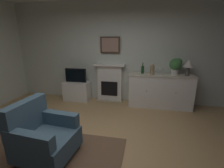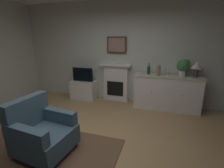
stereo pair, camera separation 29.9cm
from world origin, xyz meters
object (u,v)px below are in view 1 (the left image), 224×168
at_px(tv_cabinet, 77,91).
at_px(wine_glass_left, 159,70).
at_px(wine_glass_center, 163,70).
at_px(armchair, 43,136).
at_px(table_lamp, 188,65).
at_px(tv_set, 76,75).
at_px(wine_bottle, 143,69).
at_px(framed_picture, 110,45).
at_px(vase_decorative, 152,69).
at_px(fireplace_unit, 110,83).
at_px(sideboard_cabinet, 160,91).
at_px(potted_plant_small, 176,65).

bearing_deg(tv_cabinet, wine_glass_left, 0.03).
bearing_deg(wine_glass_center, armchair, -129.03).
relative_size(table_lamp, tv_cabinet, 0.53).
height_order(tv_cabinet, tv_set, tv_set).
bearing_deg(table_lamp, wine_bottle, 177.59).
relative_size(framed_picture, vase_decorative, 1.96).
relative_size(fireplace_unit, tv_set, 1.77).
xyz_separation_m(fireplace_unit, vase_decorative, (1.17, -0.23, 0.49)).
bearing_deg(tv_cabinet, vase_decorative, -1.73).
height_order(framed_picture, armchair, framed_picture).
xyz_separation_m(sideboard_cabinet, potted_plant_small, (0.34, 0.05, 0.70)).
height_order(table_lamp, tv_set, table_lamp).
bearing_deg(vase_decorative, fireplace_unit, 169.03).
distance_m(tv_set, armchair, 2.47).
relative_size(wine_bottle, wine_glass_center, 1.76).
height_order(sideboard_cabinet, wine_glass_center, wine_glass_center).
relative_size(fireplace_unit, armchair, 1.20).
xyz_separation_m(table_lamp, wine_glass_left, (-0.70, 0.02, -0.16)).
height_order(wine_glass_center, tv_cabinet, wine_glass_center).
xyz_separation_m(table_lamp, tv_set, (-3.01, -0.01, -0.41)).
bearing_deg(table_lamp, framed_picture, 173.77).
bearing_deg(framed_picture, fireplace_unit, -90.00).
xyz_separation_m(sideboard_cabinet, wine_glass_center, (0.03, -0.01, 0.57)).
bearing_deg(table_lamp, wine_glass_left, 178.68).
bearing_deg(framed_picture, sideboard_cabinet, -8.92).
height_order(wine_bottle, tv_cabinet, wine_bottle).
distance_m(sideboard_cabinet, potted_plant_small, 0.78).
relative_size(fireplace_unit, framed_picture, 2.00).
xyz_separation_m(framed_picture, vase_decorative, (1.17, -0.27, -0.59)).
height_order(tv_cabinet, potted_plant_small, potted_plant_small).
xyz_separation_m(wine_bottle, potted_plant_small, (0.83, -0.00, 0.15)).
xyz_separation_m(tv_cabinet, potted_plant_small, (2.73, 0.03, 0.87)).
xyz_separation_m(table_lamp, potted_plant_small, (-0.28, 0.05, -0.02)).
relative_size(fireplace_unit, table_lamp, 2.75).
bearing_deg(fireplace_unit, tv_cabinet, -170.55).
bearing_deg(wine_glass_left, tv_cabinet, -179.97).
distance_m(wine_glass_left, potted_plant_small, 0.44).
xyz_separation_m(wine_glass_center, potted_plant_small, (0.31, 0.05, 0.13)).
relative_size(vase_decorative, potted_plant_small, 0.65).
bearing_deg(vase_decorative, wine_glass_center, 8.52).
distance_m(fireplace_unit, vase_decorative, 1.29).
relative_size(table_lamp, potted_plant_small, 0.93).
relative_size(sideboard_cabinet, vase_decorative, 5.92).
bearing_deg(tv_set, vase_decorative, -1.12).
distance_m(tv_cabinet, potted_plant_small, 2.86).
bearing_deg(wine_glass_left, fireplace_unit, 173.13).
height_order(framed_picture, vase_decorative, framed_picture).
bearing_deg(tv_set, wine_bottle, 1.65).
distance_m(fireplace_unit, tv_cabinet, 1.02).
xyz_separation_m(table_lamp, tv_cabinet, (-3.01, 0.02, -0.89)).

